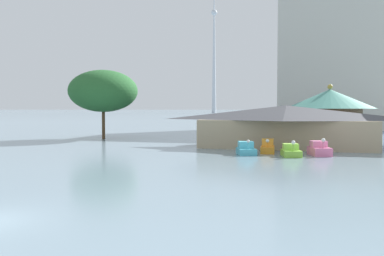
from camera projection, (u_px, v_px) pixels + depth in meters
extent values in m
cube|color=#4CB7CC|center=(246.00, 151.00, 41.67)|extent=(2.41, 3.02, 0.60)
cube|color=#5DCDE2|center=(246.00, 145.00, 41.97)|extent=(1.71, 1.57, 0.66)
cylinder|color=#4CB7CC|center=(248.00, 146.00, 40.59)|extent=(0.14, 0.14, 0.63)
sphere|color=white|center=(248.00, 141.00, 40.57)|extent=(0.30, 0.30, 0.30)
cube|color=orange|center=(268.00, 150.00, 43.07)|extent=(1.56, 2.79, 0.68)
cube|color=gold|center=(268.00, 142.00, 43.37)|extent=(1.24, 1.30, 0.74)
cylinder|color=orange|center=(267.00, 145.00, 41.99)|extent=(0.14, 0.14, 0.46)
sphere|color=white|center=(267.00, 141.00, 41.97)|extent=(0.35, 0.35, 0.35)
cube|color=#8CCC3F|center=(291.00, 153.00, 40.08)|extent=(2.17, 2.96, 0.60)
cube|color=#A0E24F|center=(291.00, 147.00, 40.39)|extent=(1.60, 1.48, 0.57)
cylinder|color=#8CCC3F|center=(293.00, 148.00, 38.99)|extent=(0.14, 0.14, 0.62)
sphere|color=white|center=(293.00, 142.00, 38.97)|extent=(0.36, 0.36, 0.36)
cube|color=pink|center=(319.00, 151.00, 40.85)|extent=(2.39, 2.99, 0.79)
cube|color=pink|center=(318.00, 144.00, 41.14)|extent=(1.71, 1.55, 0.59)
cylinder|color=pink|center=(323.00, 145.00, 39.78)|extent=(0.14, 0.14, 0.59)
sphere|color=white|center=(323.00, 140.00, 39.76)|extent=(0.35, 0.35, 0.35)
cube|color=tan|center=(286.00, 134.00, 48.65)|extent=(19.18, 7.21, 3.19)
pyramid|color=#4C4C51|center=(286.00, 113.00, 48.54)|extent=(20.71, 8.29, 1.64)
cylinder|color=brown|center=(329.00, 125.00, 59.13)|extent=(8.59, 8.59, 4.45)
cone|color=teal|center=(330.00, 99.00, 58.96)|extent=(12.23, 12.23, 2.66)
sphere|color=#B7993D|center=(330.00, 87.00, 58.88)|extent=(0.70, 0.70, 0.70)
cylinder|color=brown|center=(104.00, 125.00, 62.97)|extent=(0.47, 0.47, 3.94)
ellipsoid|color=#28602D|center=(103.00, 91.00, 62.73)|extent=(10.11, 10.11, 6.16)
cube|color=beige|center=(343.00, 65.00, 92.85)|extent=(26.69, 15.45, 27.68)
cone|color=silver|center=(214.00, 38.00, 368.60)|extent=(3.76, 3.76, 130.30)
sphere|color=silver|center=(214.00, 12.00, 367.59)|extent=(5.07, 5.07, 5.07)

